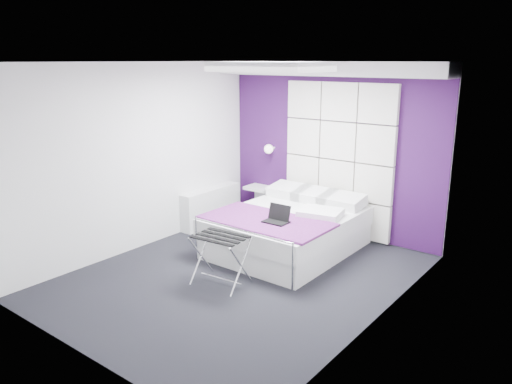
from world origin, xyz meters
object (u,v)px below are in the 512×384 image
(wall_lamp, at_px, (270,149))
(luggage_rack, at_px, (221,260))
(radiator, at_px, (211,206))
(bed, at_px, (288,229))
(nightstand, at_px, (259,188))
(laptop, at_px, (278,218))

(wall_lamp, bearing_deg, luggage_rack, -67.00)
(radiator, distance_m, bed, 1.66)
(wall_lamp, bearing_deg, nightstand, -168.19)
(radiator, bearing_deg, wall_lamp, 49.90)
(nightstand, bearing_deg, bed, -37.10)
(wall_lamp, bearing_deg, bed, -43.19)
(wall_lamp, relative_size, radiator, 0.12)
(laptop, bearing_deg, wall_lamp, 128.00)
(radiator, distance_m, laptop, 1.98)
(radiator, bearing_deg, nightstand, 58.07)
(bed, bearing_deg, luggage_rack, -90.46)
(wall_lamp, relative_size, nightstand, 0.34)
(wall_lamp, xyz_separation_m, luggage_rack, (1.00, -2.36, -0.92))
(bed, height_order, nightstand, bed)
(wall_lamp, bearing_deg, laptop, -50.68)
(bed, bearing_deg, wall_lamp, 136.81)
(bed, distance_m, nightstand, 1.53)
(wall_lamp, height_order, bed, wall_lamp)
(luggage_rack, bearing_deg, laptop, 73.32)
(nightstand, xyz_separation_m, laptop, (1.37, -1.40, 0.10))
(nightstand, height_order, luggage_rack, luggage_rack)
(nightstand, height_order, laptop, laptop)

